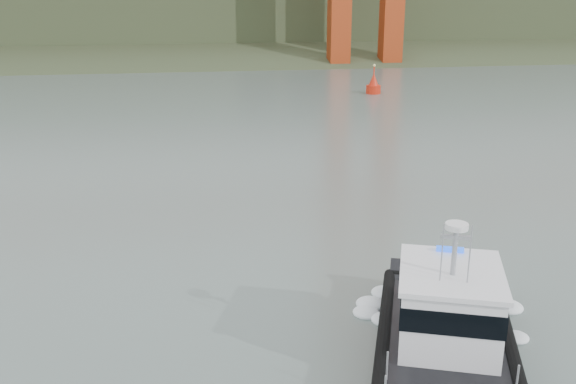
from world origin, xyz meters
The scene contains 4 objects.
ground centered at (0.00, 0.00, 0.00)m, with size 400.00×400.00×0.00m, color slate.
headlands centered at (0.00, 125.50, 7.05)m, with size 500.00×105.36×27.12m.
patrol_boat centered at (3.00, -3.85, 1.30)m, with size 7.28×11.37×5.19m.
nav_buoy centered at (16.02, 49.23, 0.90)m, with size 1.65×1.65×3.44m.
Camera 1 is at (-4.56, -20.31, 11.63)m, focal length 40.00 mm.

